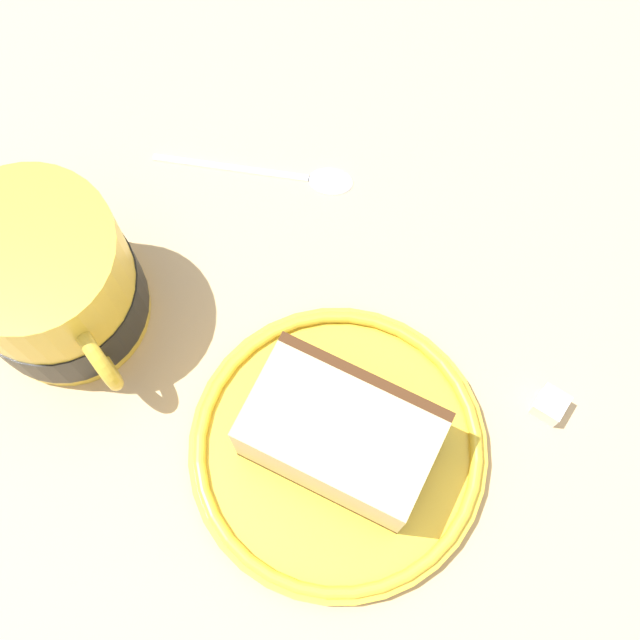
% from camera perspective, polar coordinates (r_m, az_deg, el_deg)
% --- Properties ---
extents(ground_plane, '(1.31, 1.31, 0.04)m').
position_cam_1_polar(ground_plane, '(0.60, 0.79, -5.68)').
color(ground_plane, tan).
extents(small_plate, '(0.18, 0.18, 0.02)m').
position_cam_1_polar(small_plate, '(0.57, 1.08, -7.86)').
color(small_plate, yellow).
rests_on(small_plate, ground_plane).
extents(cake_slice, '(0.12, 0.11, 0.06)m').
position_cam_1_polar(cake_slice, '(0.54, 1.27, -6.99)').
color(cake_slice, '#472814').
rests_on(cake_slice, small_plate).
extents(tea_mug, '(0.13, 0.10, 0.11)m').
position_cam_1_polar(tea_mug, '(0.58, -15.84, 2.02)').
color(tea_mug, gold).
rests_on(tea_mug, ground_plane).
extents(teaspoon, '(0.09, 0.12, 0.01)m').
position_cam_1_polar(teaspoon, '(0.63, -1.50, 8.78)').
color(teaspoon, silver).
rests_on(teaspoon, ground_plane).
extents(sugar_cube, '(0.02, 0.02, 0.02)m').
position_cam_1_polar(sugar_cube, '(0.59, 13.73, -5.02)').
color(sugar_cube, white).
rests_on(sugar_cube, ground_plane).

